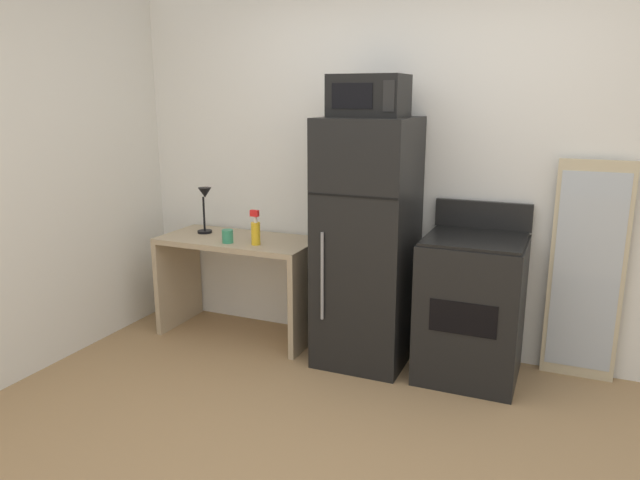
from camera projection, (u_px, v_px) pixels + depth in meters
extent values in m
plane|color=#9E7A51|center=(323.00, 473.00, 2.87)|extent=(12.00, 12.00, 0.00)
cube|color=white|center=(419.00, 166.00, 4.08)|extent=(5.00, 0.10, 2.60)
cube|color=tan|center=(238.00, 241.00, 4.38)|extent=(1.15, 0.56, 0.04)
cube|color=tan|center=(179.00, 280.00, 4.68)|extent=(0.04, 0.56, 0.71)
cube|color=tan|center=(307.00, 299.00, 4.26)|extent=(0.04, 0.56, 0.71)
cylinder|color=black|center=(205.00, 232.00, 4.54)|extent=(0.11, 0.11, 0.02)
cylinder|color=black|center=(204.00, 214.00, 4.51)|extent=(0.02, 0.02, 0.26)
cone|color=black|center=(205.00, 193.00, 4.44)|extent=(0.10, 0.10, 0.08)
cylinder|color=#338C66|center=(228.00, 236.00, 4.22)|extent=(0.08, 0.08, 0.09)
cylinder|color=yellow|center=(256.00, 234.00, 4.16)|extent=(0.06, 0.06, 0.16)
cylinder|color=white|center=(255.00, 219.00, 4.14)|extent=(0.02, 0.02, 0.04)
cube|color=red|center=(254.00, 213.00, 4.12)|extent=(0.06, 0.03, 0.04)
cube|color=black|center=(367.00, 243.00, 3.94)|extent=(0.59, 0.62, 1.64)
cube|color=black|center=(352.00, 196.00, 3.58)|extent=(0.58, 0.00, 0.01)
cylinder|color=gray|center=(322.00, 277.00, 3.76)|extent=(0.02, 0.02, 0.57)
cube|color=black|center=(369.00, 96.00, 3.70)|extent=(0.46, 0.34, 0.26)
cube|color=black|center=(352.00, 96.00, 3.57)|extent=(0.26, 0.01, 0.15)
cube|color=black|center=(389.00, 96.00, 3.48)|extent=(0.07, 0.01, 0.18)
cube|color=black|center=(471.00, 309.00, 3.77)|extent=(0.62, 0.60, 0.90)
cube|color=black|center=(475.00, 239.00, 3.67)|extent=(0.60, 0.58, 0.02)
cube|color=black|center=(483.00, 215.00, 3.89)|extent=(0.62, 0.04, 0.18)
cube|color=black|center=(463.00, 319.00, 3.49)|extent=(0.40, 0.01, 0.20)
cube|color=#C6B793|center=(586.00, 272.00, 3.70)|extent=(0.44, 0.03, 1.40)
cube|color=#B2BCC6|center=(586.00, 273.00, 3.68)|extent=(0.39, 0.00, 1.26)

